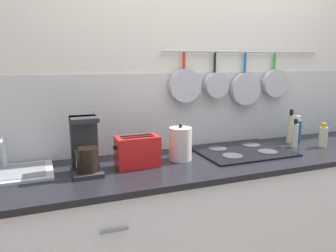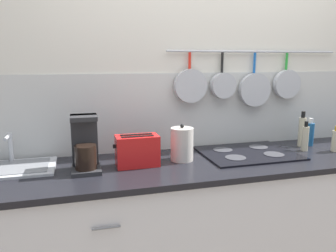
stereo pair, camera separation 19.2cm
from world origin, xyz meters
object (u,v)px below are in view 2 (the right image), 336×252
Objects in this scene: bottle_hot_sauce at (305,138)px; bottle_sesame_oil at (302,131)px; toaster at (137,151)px; bottle_vinegar at (310,134)px; coffee_maker at (85,147)px; kettle at (182,144)px; bottle_cooking_wine at (336,140)px.

bottle_hot_sauce is 0.13m from bottle_sesame_oil.
toaster is 1.31m from bottle_vinegar.
kettle is at bearing 3.01° from coffee_maker.
coffee_maker is 1.67m from bottle_cooking_wine.
bottle_sesame_oil reaches higher than kettle.
bottle_sesame_oil is 1.26× the size of bottle_vinegar.
bottle_hot_sauce reaches higher than bottle_cooking_wine.
kettle is 0.90× the size of bottle_sesame_oil.
bottle_hot_sauce reaches higher than bottle_vinegar.
coffee_maker reaches higher than bottle_cooking_wine.
bottle_cooking_wine is at bearing -2.26° from toaster.
bottle_vinegar reaches higher than toaster.
coffee_maker is at bearing -176.99° from kettle.
kettle is 0.89m from bottle_hot_sauce.
bottle_cooking_wine is at bearing -19.28° from bottle_hot_sauce.
bottle_hot_sauce is at bearing 0.72° from toaster.
bottle_cooking_wine is (1.09, -0.09, -0.03)m from kettle.
toaster is at bearing -174.43° from bottle_vinegar.
toaster is 1.52× the size of bottle_cooking_wine.
bottle_sesame_oil reaches higher than bottle_cooking_wine.
bottle_sesame_oil is at bearing 4.74° from coffee_maker.
bottle_cooking_wine is (0.20, -0.07, -0.01)m from bottle_hot_sauce.
kettle is 1.09m from bottle_cooking_wine.
kettle is (0.59, 0.03, -0.03)m from coffee_maker.
coffee_maker is 0.30m from toaster.
toaster is 1.16× the size of kettle.
bottle_sesame_oil reaches higher than bottle_hot_sauce.
coffee_maker reaches higher than bottle_sesame_oil.
coffee_maker is at bearing -175.55° from bottle_vinegar.
bottle_sesame_oil is (1.53, 0.13, -0.02)m from coffee_maker.
bottle_vinegar is (0.07, -0.00, -0.02)m from bottle_sesame_oil.
bottle_sesame_oil is 0.07m from bottle_vinegar.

